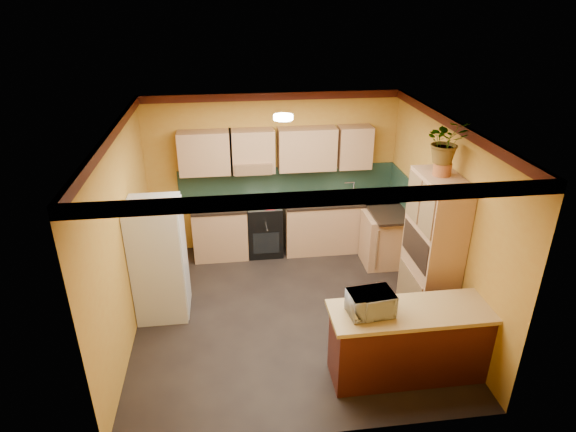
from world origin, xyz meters
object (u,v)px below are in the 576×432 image
Objects in this scene: fridge at (159,260)px; microwave at (371,303)px; stove at (265,228)px; breakfast_bar at (409,344)px; pantry at (432,252)px; base_cabinets_back at (300,227)px.

microwave is (2.47, -1.63, 0.21)m from fridge.
stove is 0.54× the size of fridge.
fridge is at bearing 151.26° from breakfast_bar.
microwave is (-1.13, -1.03, 0.01)m from pantry.
pantry is 1.35m from breakfast_bar.
breakfast_bar is at bearing -76.03° from base_cabinets_back.
stove is 0.43× the size of pantry.
stove is at bearing 114.01° from breakfast_bar.
base_cabinets_back and breakfast_bar have the same top height.
stove reaches higher than breakfast_bar.
pantry reaches higher than stove.
stove is 3.48m from breakfast_bar.
stove is 2.23m from fridge.
stove is 3.36m from microwave.
base_cabinets_back is at bearing 88.66° from microwave.
pantry is at bearing -9.45° from fridge.
breakfast_bar is at bearing -28.74° from fridge.
stove is 0.51× the size of breakfast_bar.
microwave is at bearing -137.67° from pantry.
stove is at bearing 44.70° from fridge.
fridge is 3.49× the size of microwave.
base_cabinets_back is 2.64m from pantry.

